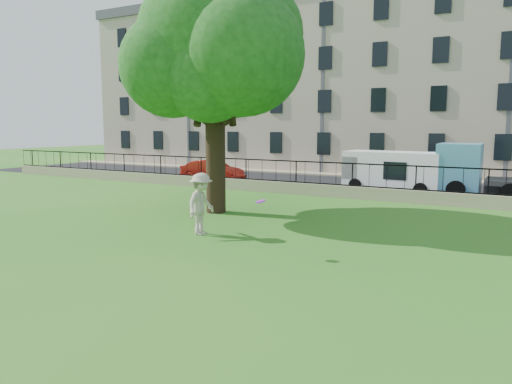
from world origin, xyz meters
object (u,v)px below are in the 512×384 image
Objects in this scene: tree at (212,45)px; white_van at (394,172)px; red_sedan at (212,171)px; frisbee at (261,201)px; blue_truck at (507,172)px; man at (201,204)px.

white_van is (4.79, 9.78, -5.63)m from tree.
red_sedan is at bearing 125.33° from tree.
red_sedan is 0.81× the size of white_van.
tree is 8.76m from frisbee.
blue_truck is at bearing 4.41° from white_van.
frisbee is 0.07× the size of red_sedan.
white_van is at bearing 63.91° from tree.
man is at bearing -144.58° from red_sedan.
frisbee is 14.76m from white_van.
frisbee is 0.05× the size of white_van.
white_van reaches higher than man.
man is at bearing -96.81° from white_van.
man is 0.49× the size of red_sedan.
white_van is at bearing -82.94° from red_sedan.
man reaches higher than red_sedan.
man is 15.07m from red_sedan.
tree reaches higher than red_sedan.
blue_truck reaches higher than red_sedan.
tree is 2.45× the size of red_sedan.
tree is 12.26m from white_van.
red_sedan is 16.45m from blue_truck.
tree is at bearing -138.00° from blue_truck.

